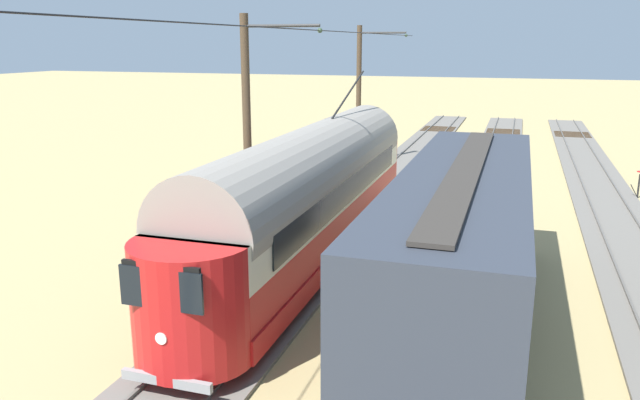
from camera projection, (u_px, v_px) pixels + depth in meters
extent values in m
plane|color=tan|center=(472.00, 262.00, 19.92)|extent=(220.00, 220.00, 0.00)
cube|color=#59544C|center=(619.00, 273.00, 18.62)|extent=(0.07, 80.00, 0.08)
cube|color=#382819|center=(571.00, 132.00, 47.95)|extent=(2.50, 0.24, 0.08)
cube|color=#382819|center=(572.00, 133.00, 47.35)|extent=(2.50, 0.24, 0.08)
cube|color=#382819|center=(572.00, 134.00, 46.75)|extent=(2.50, 0.24, 0.08)
cube|color=#382819|center=(573.00, 136.00, 46.15)|extent=(2.50, 0.24, 0.08)
cube|color=#382819|center=(573.00, 137.00, 45.55)|extent=(2.50, 0.24, 0.08)
cube|color=#666059|center=(472.00, 260.00, 19.91)|extent=(2.80, 80.00, 0.10)
cube|color=#59544C|center=(450.00, 256.00, 20.10)|extent=(0.07, 80.00, 0.08)
cube|color=#59544C|center=(496.00, 260.00, 19.68)|extent=(0.07, 80.00, 0.08)
cube|color=#382819|center=(504.00, 129.00, 49.43)|extent=(2.50, 0.24, 0.08)
cube|color=#382819|center=(503.00, 131.00, 48.83)|extent=(2.50, 0.24, 0.08)
cube|color=#382819|center=(503.00, 132.00, 48.23)|extent=(2.50, 0.24, 0.08)
cube|color=#382819|center=(503.00, 133.00, 47.63)|extent=(2.50, 0.24, 0.08)
cube|color=#382819|center=(503.00, 134.00, 47.03)|extent=(2.50, 0.24, 0.08)
cube|color=#666059|center=(324.00, 245.00, 21.39)|extent=(2.80, 80.00, 0.10)
cube|color=#59544C|center=(304.00, 241.00, 21.58)|extent=(0.07, 80.00, 0.08)
cube|color=#59544C|center=(344.00, 245.00, 21.16)|extent=(0.07, 80.00, 0.08)
cube|color=#382819|center=(440.00, 127.00, 50.91)|extent=(2.50, 0.24, 0.08)
cube|color=#382819|center=(439.00, 128.00, 50.31)|extent=(2.50, 0.24, 0.08)
cube|color=#382819|center=(438.00, 129.00, 49.71)|extent=(2.50, 0.24, 0.08)
cube|color=#382819|center=(437.00, 130.00, 49.11)|extent=(2.50, 0.24, 0.08)
cube|color=#382819|center=(436.00, 131.00, 48.51)|extent=(2.50, 0.24, 0.08)
cube|color=red|center=(311.00, 239.00, 19.97)|extent=(2.65, 15.21, 0.55)
cube|color=red|center=(311.00, 217.00, 19.78)|extent=(2.55, 15.21, 0.95)
cube|color=beige|center=(311.00, 186.00, 19.54)|extent=(2.55, 15.21, 1.05)
cylinder|color=gray|center=(311.00, 170.00, 19.41)|extent=(2.65, 14.91, 2.65)
cylinder|color=red|center=(194.00, 300.00, 12.75)|extent=(2.55, 2.55, 2.55)
cylinder|color=red|center=(367.00, 165.00, 26.69)|extent=(2.55, 2.55, 2.55)
cube|color=black|center=(161.00, 273.00, 11.45)|extent=(1.63, 0.08, 0.36)
cube|color=black|center=(161.00, 289.00, 11.49)|extent=(1.73, 0.06, 0.80)
cube|color=black|center=(273.00, 183.00, 19.92)|extent=(0.04, 12.78, 0.80)
cube|color=black|center=(351.00, 189.00, 19.15)|extent=(0.04, 12.78, 0.80)
cylinder|color=silver|center=(161.00, 338.00, 11.64)|extent=(0.24, 0.06, 0.24)
cube|color=gray|center=(166.00, 381.00, 11.93)|extent=(1.94, 0.12, 0.20)
cylinder|color=black|center=(349.00, 93.00, 23.01)|extent=(0.07, 4.35, 1.48)
cylinder|color=black|center=(223.00, 298.00, 15.72)|extent=(0.10, 0.76, 0.76)
cylinder|color=black|center=(276.00, 305.00, 15.30)|extent=(0.10, 0.76, 0.76)
cylinder|color=black|center=(333.00, 205.00, 24.71)|extent=(0.10, 0.76, 0.76)
cylinder|color=black|center=(368.00, 208.00, 24.28)|extent=(0.10, 0.76, 0.76)
cube|color=#2D333D|center=(462.00, 237.00, 14.85)|extent=(2.90, 13.22, 3.20)
cube|color=#332D28|center=(466.00, 169.00, 14.44)|extent=(0.70, 11.90, 0.08)
cube|color=black|center=(458.00, 306.00, 15.30)|extent=(2.70, 13.22, 0.36)
cube|color=black|center=(526.00, 253.00, 14.48)|extent=(0.06, 2.20, 2.56)
cylinder|color=black|center=(496.00, 249.00, 19.34)|extent=(0.10, 0.84, 0.84)
cylinder|color=black|center=(450.00, 244.00, 19.76)|extent=(0.10, 0.84, 0.84)
cylinder|color=black|center=(392.00, 398.00, 11.22)|extent=(0.10, 0.84, 0.84)
cylinder|color=#423323|center=(359.00, 97.00, 34.75)|extent=(0.28, 0.28, 7.75)
cylinder|color=#2D2D2D|center=(383.00, 33.00, 33.51)|extent=(2.57, 0.10, 0.10)
sphere|color=#334733|center=(406.00, 35.00, 33.17)|extent=(0.16, 0.16, 0.16)
cylinder|color=#423323|center=(247.00, 134.00, 20.81)|extent=(0.28, 0.28, 7.75)
cylinder|color=#2D2D2D|center=(281.00, 26.00, 19.57)|extent=(2.57, 0.10, 0.10)
sphere|color=#334733|center=(320.00, 30.00, 19.23)|extent=(0.16, 0.16, 0.16)
cylinder|color=black|center=(320.00, 30.00, 19.23)|extent=(0.03, 34.21, 0.03)
cylinder|color=black|center=(383.00, 33.00, 33.51)|extent=(2.57, 0.02, 0.02)
cylinder|color=black|center=(639.00, 186.00, 27.96)|extent=(0.08, 0.08, 1.10)
cylinder|color=#262626|center=(634.00, 190.00, 28.06)|extent=(0.33, 0.04, 0.54)
cube|color=#382819|center=(236.00, 251.00, 20.66)|extent=(0.24, 2.40, 0.18)
cube|color=#382819|center=(227.00, 250.00, 20.75)|extent=(0.24, 2.40, 0.18)
cube|color=#382819|center=(219.00, 250.00, 20.84)|extent=(0.24, 2.40, 0.18)
cube|color=#382819|center=(231.00, 243.00, 20.98)|extent=(2.40, 0.24, 0.18)
cube|color=#382819|center=(227.00, 245.00, 20.71)|extent=(2.40, 0.24, 0.18)
cube|color=#382819|center=(223.00, 248.00, 20.43)|extent=(2.40, 0.24, 0.18)
cube|color=#382819|center=(235.00, 241.00, 20.57)|extent=(0.24, 2.40, 0.18)
cube|color=#382819|center=(227.00, 240.00, 20.66)|extent=(0.24, 2.40, 0.18)
cube|color=#382819|center=(219.00, 239.00, 20.75)|extent=(0.24, 2.40, 0.18)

